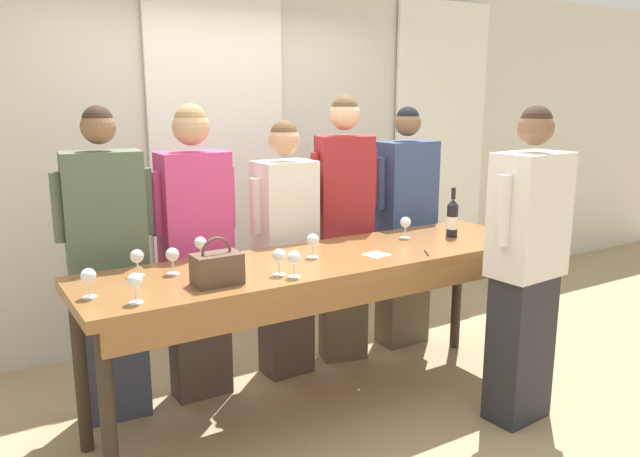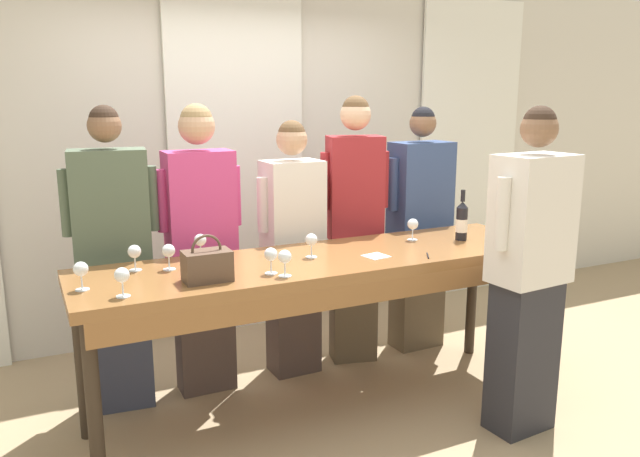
# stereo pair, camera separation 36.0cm
# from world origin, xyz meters

# --- Properties ---
(ground_plane) EXTENTS (18.00, 18.00, 0.00)m
(ground_plane) POSITION_xyz_m (0.00, 0.00, 0.00)
(ground_plane) COLOR tan
(wall_back) EXTENTS (12.00, 0.06, 2.80)m
(wall_back) POSITION_xyz_m (0.00, 1.60, 1.40)
(wall_back) COLOR beige
(wall_back) RESTS_ON ground_plane
(curtain_panel_center) EXTENTS (1.08, 0.03, 2.69)m
(curtain_panel_center) POSITION_xyz_m (0.00, 1.53, 1.34)
(curtain_panel_center) COLOR white
(curtain_panel_center) RESTS_ON ground_plane
(curtain_panel_right) EXTENTS (1.08, 0.03, 2.69)m
(curtain_panel_right) POSITION_xyz_m (2.24, 1.53, 1.34)
(curtain_panel_right) COLOR white
(curtain_panel_right) RESTS_ON ground_plane
(tasting_bar) EXTENTS (2.80, 0.74, 0.95)m
(tasting_bar) POSITION_xyz_m (0.00, -0.02, 0.86)
(tasting_bar) COLOR brown
(tasting_bar) RESTS_ON ground_plane
(wine_bottle) EXTENTS (0.07, 0.07, 0.32)m
(wine_bottle) POSITION_xyz_m (0.96, -0.00, 1.07)
(wine_bottle) COLOR black
(wine_bottle) RESTS_ON tasting_bar
(handbag) EXTENTS (0.23, 0.15, 0.24)m
(handbag) POSITION_xyz_m (-0.74, -0.17, 1.03)
(handbag) COLOR brown
(handbag) RESTS_ON tasting_bar
(wine_glass_front_left) EXTENTS (0.07, 0.07, 0.14)m
(wine_glass_front_left) POSITION_xyz_m (0.68, 0.13, 1.05)
(wine_glass_front_left) COLOR white
(wine_glass_front_left) RESTS_ON tasting_bar
(wine_glass_front_mid) EXTENTS (0.07, 0.07, 0.14)m
(wine_glass_front_mid) POSITION_xyz_m (-0.08, 0.02, 1.05)
(wine_glass_front_mid) COLOR white
(wine_glass_front_mid) RESTS_ON tasting_bar
(wine_glass_front_right) EXTENTS (0.07, 0.07, 0.14)m
(wine_glass_front_right) POSITION_xyz_m (-1.16, -0.24, 1.05)
(wine_glass_front_right) COLOR white
(wine_glass_front_right) RESTS_ON tasting_bar
(wine_glass_center_left) EXTENTS (0.07, 0.07, 0.14)m
(wine_glass_center_left) POSITION_xyz_m (-0.36, -0.26, 1.05)
(wine_glass_center_left) COLOR white
(wine_glass_center_left) RESTS_ON tasting_bar
(wine_glass_center_mid) EXTENTS (0.07, 0.07, 0.14)m
(wine_glass_center_mid) POSITION_xyz_m (-0.65, 0.28, 1.05)
(wine_glass_center_mid) COLOR white
(wine_glass_center_mid) RESTS_ON tasting_bar
(wine_glass_center_right) EXTENTS (0.07, 0.07, 0.14)m
(wine_glass_center_right) POSITION_xyz_m (-0.41, -0.19, 1.05)
(wine_glass_center_right) COLOR white
(wine_glass_center_right) RESTS_ON tasting_bar
(wine_glass_back_left) EXTENTS (0.07, 0.07, 0.14)m
(wine_glass_back_left) POSITION_xyz_m (-0.87, 0.12, 1.05)
(wine_glass_back_left) COLOR white
(wine_glass_back_left) RESTS_ON tasting_bar
(wine_glass_back_mid) EXTENTS (0.07, 0.07, 0.14)m
(wine_glass_back_mid) POSITION_xyz_m (-1.03, 0.18, 1.05)
(wine_glass_back_mid) COLOR white
(wine_glass_back_mid) RESTS_ON tasting_bar
(wine_glass_back_right) EXTENTS (0.07, 0.07, 0.14)m
(wine_glass_back_right) POSITION_xyz_m (-1.32, -0.05, 1.05)
(wine_glass_back_right) COLOR white
(wine_glass_back_right) RESTS_ON tasting_bar
(napkin) EXTENTS (0.15, 0.15, 0.00)m
(napkin) POSITION_xyz_m (0.26, -0.13, 0.95)
(napkin) COLOR white
(napkin) RESTS_ON tasting_bar
(pen) EXTENTS (0.07, 0.11, 0.01)m
(pen) POSITION_xyz_m (0.53, -0.25, 0.95)
(pen) COLOR black
(pen) RESTS_ON tasting_bar
(guest_olive_jacket) EXTENTS (0.54, 0.28, 1.80)m
(guest_olive_jacket) POSITION_xyz_m (-1.09, 0.58, 0.92)
(guest_olive_jacket) COLOR #383D51
(guest_olive_jacket) RESTS_ON ground_plane
(guest_pink_top) EXTENTS (0.52, 0.23, 1.81)m
(guest_pink_top) POSITION_xyz_m (-0.57, 0.58, 0.94)
(guest_pink_top) COLOR #473833
(guest_pink_top) RESTS_ON ground_plane
(guest_cream_sweater) EXTENTS (0.49, 0.27, 1.70)m
(guest_cream_sweater) POSITION_xyz_m (0.05, 0.58, 0.87)
(guest_cream_sweater) COLOR #473833
(guest_cream_sweater) RESTS_ON ground_plane
(guest_striped_shirt) EXTENTS (0.48, 0.31, 1.85)m
(guest_striped_shirt) POSITION_xyz_m (0.51, 0.58, 0.97)
(guest_striped_shirt) COLOR brown
(guest_striped_shirt) RESTS_ON ground_plane
(guest_navy_coat) EXTENTS (0.54, 0.26, 1.78)m
(guest_navy_coat) POSITION_xyz_m (1.05, 0.58, 0.90)
(guest_navy_coat) COLOR brown
(guest_navy_coat) RESTS_ON ground_plane
(host_pouring) EXTENTS (0.53, 0.30, 1.80)m
(host_pouring) POSITION_xyz_m (0.90, -0.67, 0.91)
(host_pouring) COLOR #28282D
(host_pouring) RESTS_ON ground_plane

